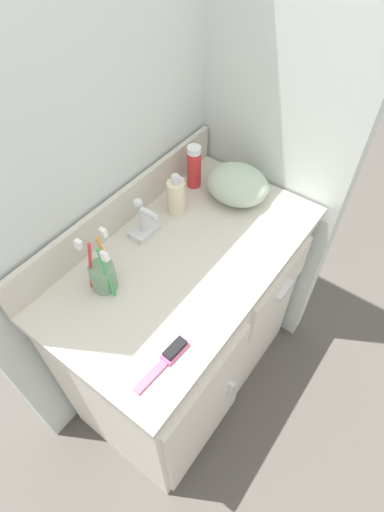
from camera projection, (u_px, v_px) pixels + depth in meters
The scene contains 11 objects.
ground_plane at pixel (188, 371), 1.84m from camera, with size 6.00×6.00×0.00m, color #4C4742.
wall_back at pixel (97, 142), 1.12m from camera, with size 1.09×0.08×2.20m, color silver.
wall_right at pixel (281, 102), 1.26m from camera, with size 0.08×0.59×2.20m, color silver.
vanity at pixel (187, 324), 1.51m from camera, with size 0.91×0.53×0.82m.
backsplash at pixel (122, 208), 1.26m from camera, with size 0.91×0.02×0.12m.
sink_faucet at pixel (144, 223), 1.24m from camera, with size 0.09×0.09×0.14m.
toothbrush_cup at pixel (103, 275), 1.10m from camera, with size 0.08×0.10×0.20m.
soap_dispenser at pixel (176, 196), 1.29m from camera, with size 0.06×0.06×0.15m.
shaving_cream_can at pixel (194, 167), 1.37m from camera, with size 0.05×0.05×0.16m.
hairbrush at pixel (168, 357), 0.98m from camera, with size 0.18×0.04×0.03m.
hand_towel at pixel (240, 184), 1.35m from camera, with size 0.19×0.22×0.12m.
Camera 1 is at (-0.62, -0.48, 1.74)m, focal length 28.00 mm.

